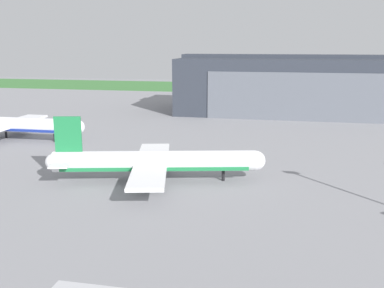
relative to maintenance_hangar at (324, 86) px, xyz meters
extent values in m
plane|color=gray|center=(-33.41, -91.78, -9.39)|extent=(440.00, 440.00, 0.00)
cube|color=#3C7538|center=(-33.41, 84.14, -9.35)|extent=(440.00, 56.00, 0.08)
cube|color=#2D333D|center=(0.00, 0.09, -0.14)|extent=(96.95, 35.30, 18.50)
cube|color=slate|center=(0.00, -17.71, -1.99)|extent=(73.68, 0.30, 14.80)
cube|color=#2D333D|center=(0.00, 0.09, 9.71)|extent=(96.95, 8.47, 1.20)
cylinder|color=white|center=(-80.12, -60.16, -5.49)|extent=(37.91, 4.03, 3.64)
sphere|color=white|center=(-61.18, -59.97, -5.49)|extent=(3.49, 3.49, 3.49)
cube|color=navy|center=(-80.12, -60.16, -6.49)|extent=(34.88, 4.03, 0.64)
cube|color=white|center=(-80.97, -51.56, -5.94)|extent=(6.22, 15.29, 0.56)
cylinder|color=gray|center=(-80.16, -52.77, -7.24)|extent=(3.48, 2.04, 2.00)
cylinder|color=black|center=(-67.24, -60.03, -8.35)|extent=(0.56, 0.56, 2.09)
cylinder|color=black|center=(-81.66, -58.27, -8.35)|extent=(0.56, 0.56, 2.09)
cylinder|color=white|center=(-34.56, -85.19, -5.79)|extent=(34.69, 11.31, 3.57)
sphere|color=white|center=(-17.62, -81.27, -5.79)|extent=(3.42, 3.42, 3.42)
sphere|color=white|center=(-51.50, -89.10, -5.79)|extent=(2.78, 2.78, 2.78)
cube|color=#1E7A42|center=(-34.56, -85.19, -6.77)|extent=(31.99, 10.72, 0.62)
cube|color=#1E7A42|center=(-48.79, -88.48, -0.97)|extent=(4.50, 1.41, 6.06)
cube|color=white|center=(-48.86, -91.26, -5.43)|extent=(4.17, 5.57, 0.28)
cube|color=white|center=(-50.08, -86.01, -5.43)|extent=(4.17, 5.57, 0.28)
cube|color=white|center=(-33.52, -92.78, -6.23)|extent=(8.42, 14.22, 0.56)
cube|color=white|center=(-36.96, -77.90, -6.23)|extent=(8.42, 14.22, 0.56)
cylinder|color=gray|center=(-32.98, -91.56, -7.51)|extent=(3.74, 2.67, 1.96)
cylinder|color=gray|center=(-35.94, -78.76, -7.51)|extent=(3.74, 2.67, 1.96)
cylinder|color=black|center=(-23.04, -82.52, -8.48)|extent=(0.56, 0.56, 1.82)
cylinder|color=black|center=(-35.49, -87.32, -8.48)|extent=(0.56, 0.56, 1.82)
cylinder|color=black|center=(-36.34, -83.67, -8.48)|extent=(0.56, 0.56, 1.82)
camera|label=1|loc=(-13.56, -155.63, 14.03)|focal=41.21mm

